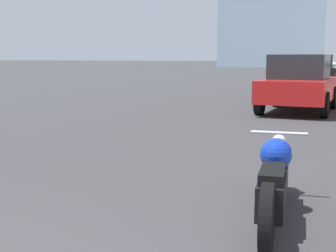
% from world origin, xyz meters
% --- Properties ---
extents(motorcycle, '(0.62, 2.29, 0.76)m').
position_xyz_m(motorcycle, '(2.47, 3.38, 0.37)').
color(motorcycle, black).
rests_on(motorcycle, ground_plane).
extents(parked_car_red, '(2.20, 4.00, 1.64)m').
position_xyz_m(parked_car_red, '(2.22, 12.83, 0.82)').
color(parked_car_red, red).
rests_on(parked_car_red, ground_plane).
extents(parked_car_black, '(2.08, 4.33, 1.70)m').
position_xyz_m(parked_car_black, '(2.45, 25.17, 0.85)').
color(parked_car_black, black).
rests_on(parked_car_black, ground_plane).
extents(parked_car_blue, '(1.85, 4.02, 1.70)m').
position_xyz_m(parked_car_blue, '(2.37, 38.26, 0.85)').
color(parked_car_blue, '#1E3899').
rests_on(parked_car_blue, ground_plane).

